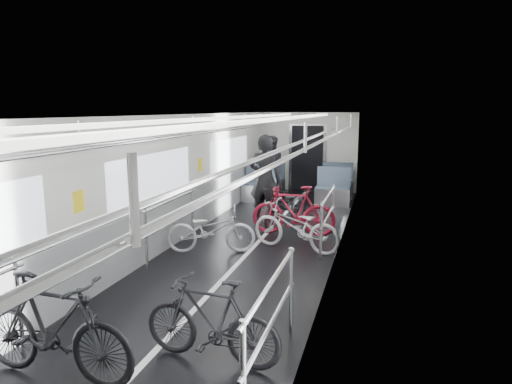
% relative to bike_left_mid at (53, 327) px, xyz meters
% --- Properties ---
extents(car_shell, '(3.02, 14.01, 2.41)m').
position_rel_bike_left_mid_xyz_m(car_shell, '(0.65, 5.35, 0.61)').
color(car_shell, black).
rests_on(car_shell, ground).
extents(bike_left_mid, '(1.75, 0.57, 1.04)m').
position_rel_bike_left_mid_xyz_m(bike_left_mid, '(0.00, 0.00, 0.00)').
color(bike_left_mid, black).
rests_on(bike_left_mid, floor).
extents(bike_left_far, '(1.64, 0.98, 0.82)m').
position_rel_bike_left_mid_xyz_m(bike_left_far, '(0.01, 4.00, -0.11)').
color(bike_left_far, '#B9B8BD').
rests_on(bike_left_far, floor).
extents(bike_right_near, '(1.51, 0.55, 0.89)m').
position_rel_bike_left_mid_xyz_m(bike_right_near, '(1.30, 0.67, -0.07)').
color(bike_right_near, black).
rests_on(bike_right_near, floor).
extents(bike_right_mid, '(1.78, 1.03, 0.88)m').
position_rel_bike_left_mid_xyz_m(bike_right_mid, '(1.42, 4.51, -0.08)').
color(bike_right_mid, silver).
rests_on(bike_right_mid, floor).
extents(bike_right_far, '(1.69, 0.49, 1.01)m').
position_rel_bike_left_mid_xyz_m(bike_right_far, '(1.20, 5.47, -0.01)').
color(bike_right_far, maroon).
rests_on(bike_right_far, floor).
extents(bike_aisle, '(1.05, 1.74, 0.87)m').
position_rel_bike_left_mid_xyz_m(bike_aisle, '(0.90, 6.15, -0.09)').
color(bike_aisle, black).
rests_on(bike_aisle, floor).
extents(person_standing, '(0.76, 0.54, 1.97)m').
position_rel_bike_left_mid_xyz_m(person_standing, '(0.42, 6.25, 0.46)').
color(person_standing, black).
rests_on(person_standing, floor).
extents(person_seated, '(1.01, 0.88, 1.75)m').
position_rel_bike_left_mid_xyz_m(person_seated, '(-0.23, 9.37, 0.36)').
color(person_seated, '#343039').
rests_on(person_seated, floor).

